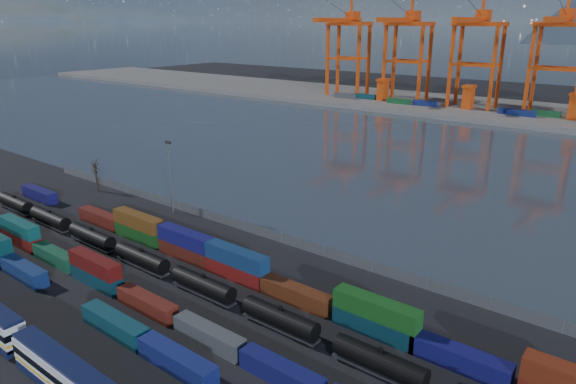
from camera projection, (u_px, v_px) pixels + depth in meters
The scene contains 13 objects.
ground at pixel (169, 301), 79.58m from camera, with size 700.00×700.00×0.00m, color black.
harbor_water at pixel (438, 162), 158.07m from camera, with size 700.00×700.00×0.00m, color #2D3742.
far_quay at pixel (528, 113), 236.25m from camera, with size 700.00×70.00×2.00m, color #514F4C.
container_row_south at pixel (41, 279), 82.60m from camera, with size 140.17×2.52×5.38m.
container_row_mid at pixel (68, 260), 89.02m from camera, with size 128.73×2.37×5.05m.
container_row_north at pixel (262, 276), 82.49m from camera, with size 141.68×2.55×5.44m.
tanker_string at pixel (171, 271), 84.91m from camera, with size 121.01×2.69×3.85m.
waterfront_fence at pixel (282, 238), 100.19m from camera, with size 160.12×0.12×2.20m.
bare_tree at pixel (96, 175), 129.88m from camera, with size 2.29×2.24×8.58m.
yard_light_mast at pixel (170, 173), 113.61m from camera, with size 1.60×0.40×16.60m.
gantry_cranes at pixel (518, 35), 224.82m from camera, with size 197.32×42.86×58.04m.
quay_containers at pixel (495, 110), 231.08m from camera, with size 172.58×10.99×2.60m.
straddle_carriers at pixel (519, 101), 228.08m from camera, with size 140.00×7.00×11.10m.
Camera 1 is at (57.76, -43.89, 41.21)m, focal length 32.00 mm.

